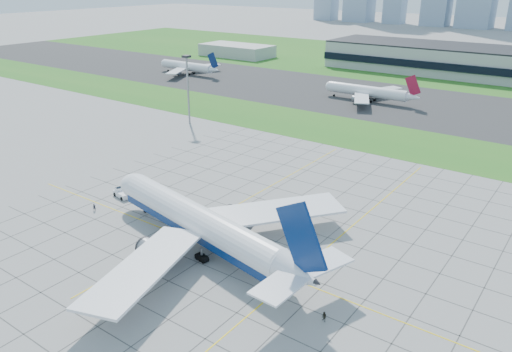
{
  "coord_description": "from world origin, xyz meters",
  "views": [
    {
      "loc": [
        59.13,
        -70.06,
        52.65
      ],
      "look_at": [
        -7.26,
        21.72,
        7.0
      ],
      "focal_mm": 35.0,
      "sensor_mm": 36.0,
      "label": 1
    }
  ],
  "objects_px": {
    "airliner": "(200,223)",
    "distant_jet_0": "(188,66)",
    "crew_far": "(324,317)",
    "pushback_tug": "(122,193)",
    "light_mast": "(188,81)",
    "distant_jet_1": "(368,91)",
    "crew_near": "(94,207)"
  },
  "relations": [
    {
      "from": "airliner",
      "to": "distant_jet_0",
      "type": "distance_m",
      "value": 197.46
    },
    {
      "from": "airliner",
      "to": "crew_far",
      "type": "bearing_deg",
      "value": -0.19
    },
    {
      "from": "airliner",
      "to": "pushback_tug",
      "type": "bearing_deg",
      "value": 179.21
    },
    {
      "from": "light_mast",
      "to": "distant_jet_1",
      "type": "relative_size",
      "value": 0.6
    },
    {
      "from": "crew_far",
      "to": "distant_jet_1",
      "type": "relative_size",
      "value": 0.04
    },
    {
      "from": "pushback_tug",
      "to": "distant_jet_0",
      "type": "xyz_separation_m",
      "value": [
        -103.66,
        135.42,
        3.51
      ]
    },
    {
      "from": "pushback_tug",
      "to": "crew_far",
      "type": "bearing_deg",
      "value": -0.5
    },
    {
      "from": "distant_jet_0",
      "to": "distant_jet_1",
      "type": "distance_m",
      "value": 110.92
    },
    {
      "from": "airliner",
      "to": "pushback_tug",
      "type": "relative_size",
      "value": 7.81
    },
    {
      "from": "crew_near",
      "to": "distant_jet_1",
      "type": "bearing_deg",
      "value": 36.53
    },
    {
      "from": "light_mast",
      "to": "distant_jet_0",
      "type": "xyz_separation_m",
      "value": [
        -70.57,
        74.6,
        -11.7
      ]
    },
    {
      "from": "crew_near",
      "to": "distant_jet_1",
      "type": "distance_m",
      "value": 143.7
    },
    {
      "from": "crew_far",
      "to": "distant_jet_1",
      "type": "bearing_deg",
      "value": 130.57
    },
    {
      "from": "crew_near",
      "to": "distant_jet_0",
      "type": "relative_size",
      "value": 0.04
    },
    {
      "from": "light_mast",
      "to": "distant_jet_1",
      "type": "distance_m",
      "value": 84.58
    },
    {
      "from": "light_mast",
      "to": "crew_far",
      "type": "bearing_deg",
      "value": -36.93
    },
    {
      "from": "airliner",
      "to": "crew_far",
      "type": "distance_m",
      "value": 33.72
    },
    {
      "from": "distant_jet_0",
      "to": "distant_jet_1",
      "type": "relative_size",
      "value": 1.0
    },
    {
      "from": "light_mast",
      "to": "pushback_tug",
      "type": "xyz_separation_m",
      "value": [
        33.09,
        -60.82,
        -15.2
      ]
    },
    {
      "from": "pushback_tug",
      "to": "crew_far",
      "type": "height_order",
      "value": "pushback_tug"
    },
    {
      "from": "light_mast",
      "to": "distant_jet_0",
      "type": "bearing_deg",
      "value": 133.41
    },
    {
      "from": "pushback_tug",
      "to": "distant_jet_0",
      "type": "bearing_deg",
      "value": 138.57
    },
    {
      "from": "crew_far",
      "to": "distant_jet_1",
      "type": "distance_m",
      "value": 159.04
    },
    {
      "from": "distant_jet_1",
      "to": "light_mast",
      "type": "bearing_deg",
      "value": -118.79
    },
    {
      "from": "light_mast",
      "to": "pushback_tug",
      "type": "distance_m",
      "value": 70.89
    },
    {
      "from": "airliner",
      "to": "pushback_tug",
      "type": "height_order",
      "value": "airliner"
    },
    {
      "from": "light_mast",
      "to": "airliner",
      "type": "relative_size",
      "value": 0.41
    },
    {
      "from": "light_mast",
      "to": "crew_near",
      "type": "bearing_deg",
      "value": -64.03
    },
    {
      "from": "airliner",
      "to": "distant_jet_1",
      "type": "bearing_deg",
      "value": 111.51
    },
    {
      "from": "airliner",
      "to": "light_mast",
      "type": "bearing_deg",
      "value": 145.44
    },
    {
      "from": "light_mast",
      "to": "crew_far",
      "type": "relative_size",
      "value": 14.01
    },
    {
      "from": "crew_near",
      "to": "distant_jet_1",
      "type": "height_order",
      "value": "distant_jet_1"
    }
  ]
}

